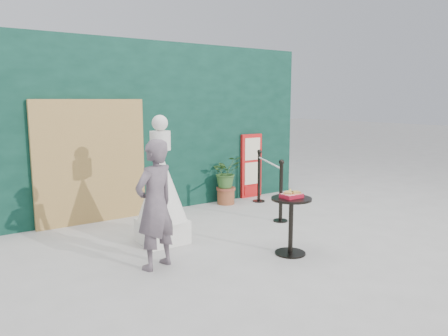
# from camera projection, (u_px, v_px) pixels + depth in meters

# --- Properties ---
(ground) EXTENTS (60.00, 60.00, 0.00)m
(ground) POSITION_uv_depth(u_px,v_px,m) (277.00, 257.00, 5.58)
(ground) COLOR #ADAAA5
(ground) RESTS_ON ground
(back_wall) EXTENTS (6.00, 0.30, 3.00)m
(back_wall) POSITION_uv_depth(u_px,v_px,m) (163.00, 127.00, 7.90)
(back_wall) COLOR black
(back_wall) RESTS_ON ground
(bamboo_fence) EXTENTS (1.80, 0.08, 2.00)m
(bamboo_fence) POSITION_uv_depth(u_px,v_px,m) (91.00, 162.00, 7.02)
(bamboo_fence) COLOR tan
(bamboo_fence) RESTS_ON ground
(woman) EXTENTS (0.65, 0.53, 1.54)m
(woman) POSITION_uv_depth(u_px,v_px,m) (155.00, 205.00, 5.12)
(woman) COLOR #675861
(woman) RESTS_ON ground
(menu_board) EXTENTS (0.50, 0.07, 1.30)m
(menu_board) POSITION_uv_depth(u_px,v_px,m) (251.00, 166.00, 8.94)
(menu_board) COLOR red
(menu_board) RESTS_ON ground
(statue) EXTENTS (0.70, 0.70, 1.79)m
(statue) POSITION_uv_depth(u_px,v_px,m) (161.00, 191.00, 6.06)
(statue) COLOR white
(statue) RESTS_ON ground
(cafe_table) EXTENTS (0.52, 0.52, 0.75)m
(cafe_table) POSITION_uv_depth(u_px,v_px,m) (291.00, 217.00, 5.62)
(cafe_table) COLOR black
(cafe_table) RESTS_ON ground
(food_basket) EXTENTS (0.26, 0.19, 0.11)m
(food_basket) POSITION_uv_depth(u_px,v_px,m) (292.00, 195.00, 5.58)
(food_basket) COLOR #A91227
(food_basket) RESTS_ON cafe_table
(planter) EXTENTS (0.55, 0.47, 0.93)m
(planter) POSITION_uv_depth(u_px,v_px,m) (226.00, 176.00, 8.35)
(planter) COLOR brown
(planter) RESTS_ON ground
(stanchion_barrier) EXTENTS (0.84, 1.54, 1.03)m
(stanchion_barrier) POSITION_uv_depth(u_px,v_px,m) (269.00, 184.00, 7.85)
(stanchion_barrier) COLOR black
(stanchion_barrier) RESTS_ON ground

